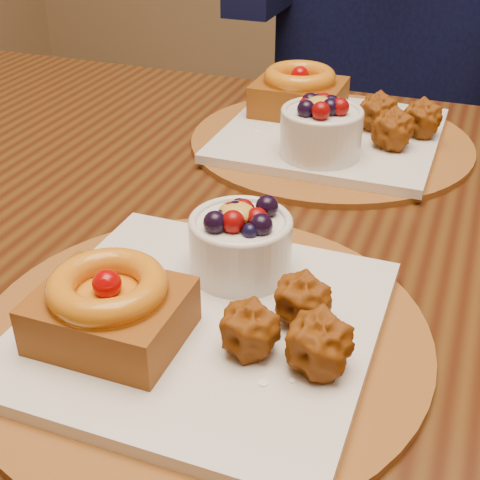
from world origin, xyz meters
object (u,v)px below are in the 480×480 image
object	(u,v)px
dining_table	(280,275)
place_setting_far	(328,124)
chair_far	(394,161)
place_setting_near	(201,307)

from	to	relation	value
dining_table	place_setting_far	xyz separation A→B (m)	(-0.00, 0.21, 0.11)
place_setting_far	chair_far	distance (m)	0.69
dining_table	place_setting_far	distance (m)	0.24
place_setting_far	place_setting_near	bearing A→B (deg)	-89.89
dining_table	place_setting_far	world-z (taller)	place_setting_far
dining_table	chair_far	size ratio (longest dim) A/B	1.88
dining_table	place_setting_near	bearing A→B (deg)	-90.81
dining_table	chair_far	xyz separation A→B (m)	(0.02, 0.83, -0.20)
place_setting_far	chair_far	size ratio (longest dim) A/B	0.45
place_setting_near	place_setting_far	distance (m)	0.43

